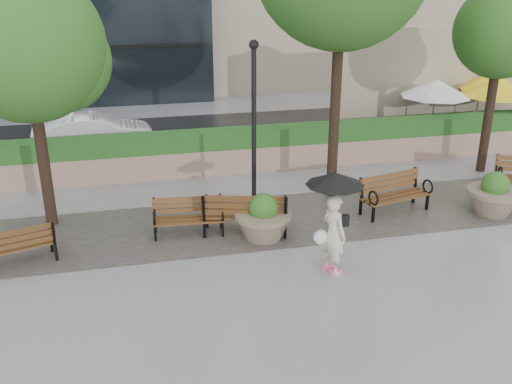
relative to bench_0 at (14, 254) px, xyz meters
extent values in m
plane|color=gray|center=(5.80, -1.97, -0.28)|extent=(100.00, 100.00, 0.00)
cube|color=#383330|center=(5.80, 1.03, -0.27)|extent=(28.00, 3.20, 0.01)
cube|color=#A47C6A|center=(5.80, 5.03, 0.12)|extent=(24.00, 0.80, 0.80)
cube|color=#204717|center=(5.80, 5.03, 0.80)|extent=(24.00, 0.75, 0.55)
cube|color=tan|center=(15.30, 8.03, 1.72)|extent=(10.00, 0.60, 4.00)
cube|color=#204717|center=(14.80, 5.83, 0.17)|extent=(8.00, 0.50, 0.90)
cube|color=black|center=(5.80, 9.03, -0.28)|extent=(40.00, 7.00, 0.00)
cube|color=brown|center=(-0.01, 0.04, 0.15)|extent=(1.83, 1.03, 0.05)
cube|color=brown|center=(0.07, -0.22, 0.45)|extent=(1.71, 0.64, 0.41)
cube|color=black|center=(0.00, 0.01, -0.05)|extent=(1.86, 1.12, 0.45)
torus|color=black|center=(0.73, 0.45, 0.33)|extent=(0.15, 0.36, 0.36)
cube|color=brown|center=(3.85, 0.64, 0.13)|extent=(1.72, 0.63, 0.05)
cube|color=brown|center=(3.87, 0.90, 0.42)|extent=(1.69, 0.24, 0.40)
cube|color=black|center=(3.86, 0.67, -0.06)|extent=(1.73, 0.73, 0.43)
torus|color=black|center=(3.05, 0.53, 0.30)|extent=(0.07, 0.35, 0.35)
torus|color=black|center=(4.63, 0.41, 0.30)|extent=(0.07, 0.35, 0.35)
cube|color=brown|center=(5.21, 0.49, 0.22)|extent=(2.12, 1.10, 0.06)
cube|color=brown|center=(5.13, 0.18, 0.57)|extent=(2.00, 0.64, 0.48)
cube|color=black|center=(5.20, 0.46, -0.02)|extent=(2.15, 1.21, 0.52)
torus|color=black|center=(6.19, 0.45, 0.42)|extent=(0.16, 0.42, 0.42)
torus|color=black|center=(4.33, 0.93, 0.42)|extent=(0.16, 0.42, 0.42)
cube|color=brown|center=(9.29, 0.77, 0.18)|extent=(1.97, 1.00, 0.05)
cube|color=brown|center=(9.22, 1.06, 0.51)|extent=(1.87, 0.58, 0.44)
cube|color=black|center=(9.28, 0.80, -0.04)|extent=(2.00, 1.11, 0.48)
torus|color=black|center=(8.47, 0.37, 0.37)|extent=(0.14, 0.39, 0.39)
torus|color=black|center=(10.20, 0.80, 0.37)|extent=(0.14, 0.39, 0.39)
torus|color=black|center=(12.66, 1.23, 0.40)|extent=(0.21, 0.39, 0.40)
cylinder|color=#7F6B56|center=(5.56, 0.09, 0.32)|extent=(1.36, 1.36, 0.11)
sphere|color=#194814|center=(5.56, 0.09, 0.51)|extent=(0.70, 0.70, 0.70)
cylinder|color=#7F6B56|center=(11.75, 0.17, 0.33)|extent=(1.37, 1.37, 0.11)
sphere|color=#194814|center=(11.75, 0.17, 0.51)|extent=(0.71, 0.71, 0.71)
cylinder|color=black|center=(5.70, 1.69, 1.86)|extent=(0.12, 0.12, 4.27)
cylinder|color=black|center=(5.70, 1.69, -0.13)|extent=(0.28, 0.28, 0.30)
sphere|color=black|center=(5.70, 1.69, 4.04)|extent=(0.24, 0.24, 0.24)
cylinder|color=black|center=(0.57, 2.08, 1.78)|extent=(0.28, 0.28, 4.11)
sphere|color=#194814|center=(0.57, 2.08, 4.13)|extent=(3.50, 3.50, 3.50)
sphere|color=#194814|center=(1.17, 2.38, 3.72)|extent=(2.45, 2.45, 2.45)
cylinder|color=black|center=(8.09, 2.37, 2.63)|extent=(0.28, 0.28, 5.82)
cylinder|color=black|center=(13.44, 3.23, 1.73)|extent=(0.28, 0.28, 4.01)
sphere|color=#194814|center=(13.44, 3.23, 4.02)|extent=(2.74, 2.74, 2.74)
sphere|color=#194814|center=(14.04, 3.53, 3.62)|extent=(1.92, 1.92, 1.92)
cylinder|color=black|center=(13.47, 6.48, -0.23)|extent=(0.40, 0.40, 0.10)
cylinder|color=#99999E|center=(13.47, 6.48, 0.82)|extent=(0.06, 0.06, 2.20)
cone|color=white|center=(13.47, 6.48, 1.72)|extent=(2.50, 2.50, 0.60)
cylinder|color=black|center=(15.66, 6.11, -0.23)|extent=(0.40, 0.40, 0.10)
cylinder|color=#99999E|center=(15.66, 6.11, 0.82)|extent=(0.06, 0.06, 2.20)
cone|color=yellow|center=(15.66, 6.11, 1.72)|extent=(2.50, 2.50, 0.60)
cylinder|color=black|center=(16.26, 7.25, -0.23)|extent=(0.40, 0.40, 0.10)
cylinder|color=#99999E|center=(16.26, 7.25, 0.82)|extent=(0.06, 0.06, 2.20)
cone|color=yellow|center=(16.26, 7.25, 1.72)|extent=(2.50, 2.50, 0.60)
imported|color=silver|center=(1.47, 8.09, 0.39)|extent=(4.17, 1.76, 1.34)
imported|color=beige|center=(6.61, -1.78, 0.65)|extent=(0.67, 0.79, 1.85)
cube|color=#F2598C|center=(6.56, -1.67, -0.23)|extent=(0.20, 0.28, 0.09)
cube|color=#F2598C|center=(6.66, -1.91, -0.23)|extent=(0.20, 0.28, 0.09)
cube|color=black|center=(6.79, -1.65, 0.82)|extent=(0.23, 0.36, 0.25)
sphere|color=white|center=(6.39, -1.63, 0.47)|extent=(0.32, 0.32, 0.32)
cylinder|color=black|center=(6.59, -1.73, 1.34)|extent=(0.02, 0.02, 0.98)
cone|color=black|center=(6.59, -1.73, 1.80)|extent=(1.20, 1.20, 0.25)
camera|label=1|loc=(2.61, -11.81, 5.76)|focal=40.00mm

